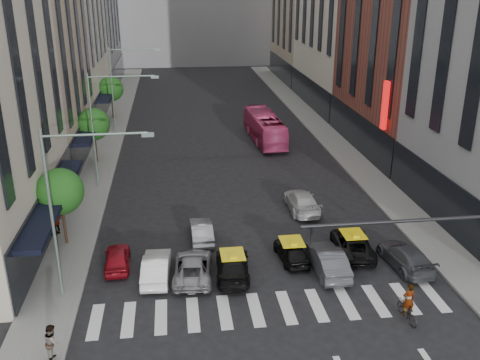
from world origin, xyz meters
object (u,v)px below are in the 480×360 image
object	(u,v)px
streetlamp_near	(69,193)
streetlamp_mid	(104,115)
car_white_front	(156,267)
taxi_left	(233,265)
car_red	(117,258)
bus	(264,127)
pedestrian_near	(53,342)
streetlamp_far	(121,78)
motorcycle	(407,311)
pedestrian_far	(56,222)
taxi_center	(292,251)

from	to	relation	value
streetlamp_near	streetlamp_mid	bearing A→B (deg)	90.00
car_white_front	taxi_left	distance (m)	4.29
streetlamp_near	car_red	size ratio (longest dim) A/B	2.51
streetlamp_mid	streetlamp_near	bearing A→B (deg)	-90.00
bus	pedestrian_near	bearing A→B (deg)	62.53
car_white_front	taxi_left	world-z (taller)	car_white_front
streetlamp_mid	car_red	size ratio (longest dim) A/B	2.51
taxi_left	car_red	bearing A→B (deg)	-10.36
streetlamp_near	car_white_front	distance (m)	6.68
streetlamp_mid	streetlamp_far	size ratio (longest dim) A/B	1.00
car_red	car_white_front	size ratio (longest dim) A/B	0.86
motorcycle	pedestrian_far	size ratio (longest dim) A/B	1.12
pedestrian_near	car_red	bearing A→B (deg)	-26.70
streetlamp_near	bus	distance (m)	30.95
streetlamp_near	streetlamp_mid	distance (m)	16.00
car_white_front	taxi_center	xyz separation A→B (m)	(7.97, 0.97, -0.07)
bus	motorcycle	world-z (taller)	bus
streetlamp_near	taxi_center	distance (m)	13.25
streetlamp_far	car_red	bearing A→B (deg)	-86.68
bus	streetlamp_near	bearing A→B (deg)	59.00
motorcycle	pedestrian_near	size ratio (longest dim) A/B	1.07
taxi_left	motorcycle	distance (m)	9.64
streetlamp_near	taxi_center	size ratio (longest dim) A/B	2.47
pedestrian_near	taxi_left	bearing A→B (deg)	-66.33
car_red	bus	size ratio (longest dim) A/B	0.34
streetlamp_mid	car_red	xyz separation A→B (m)	(1.70, -13.23, -5.29)
streetlamp_near	motorcycle	xyz separation A→B (m)	(16.32, -4.28, -5.41)
motorcycle	pedestrian_near	xyz separation A→B (m)	(-16.68, -0.99, 0.54)
streetlamp_far	motorcycle	distance (m)	40.14
pedestrian_near	taxi_center	bearing A→B (deg)	-70.93
streetlamp_near	taxi_left	distance (m)	9.83
motorcycle	streetlamp_far	bearing A→B (deg)	-70.78
pedestrian_far	taxi_left	bearing A→B (deg)	104.82
streetlamp_near	car_white_front	xyz separation A→B (m)	(3.98, 1.28, -5.22)
streetlamp_far	taxi_left	xyz separation A→B (m)	(8.26, -31.00, -5.24)
motorcycle	car_white_front	bearing A→B (deg)	-29.25
car_red	pedestrian_far	size ratio (longest dim) A/B	2.11
car_red	taxi_left	bearing A→B (deg)	162.32
pedestrian_near	pedestrian_far	distance (m)	12.79
car_red	streetlamp_far	bearing A→B (deg)	-89.29
streetlamp_mid	bus	world-z (taller)	streetlamp_mid
taxi_left	pedestrian_near	xyz separation A→B (m)	(-8.61, -6.27, 0.37)
taxi_center	streetlamp_near	bearing A→B (deg)	5.77
car_white_front	pedestrian_far	world-z (taller)	pedestrian_far
bus	motorcycle	xyz separation A→B (m)	(1.78, -31.23, -0.96)
taxi_center	pedestrian_far	size ratio (longest dim) A/B	2.15
car_white_front	taxi_left	bearing A→B (deg)	179.16
car_red	bus	world-z (taller)	bus
streetlamp_mid	pedestrian_far	world-z (taller)	streetlamp_mid
streetlamp_far	motorcycle	size ratio (longest dim) A/B	4.75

